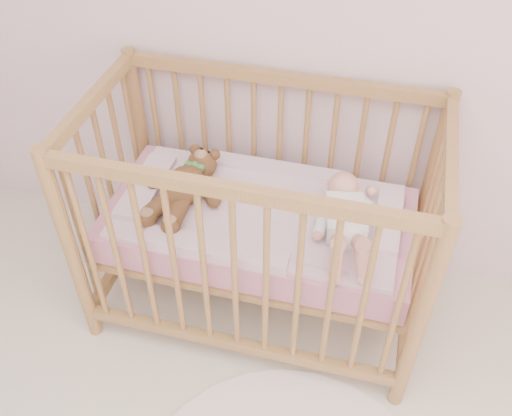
% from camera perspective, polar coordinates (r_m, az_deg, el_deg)
% --- Properties ---
extents(crib, '(1.36, 0.76, 1.00)m').
position_cam_1_polar(crib, '(2.31, 0.31, -1.38)').
color(crib, tan).
rests_on(crib, floor).
extents(mattress, '(1.22, 0.62, 0.13)m').
position_cam_1_polar(mattress, '(2.32, 0.31, -1.64)').
color(mattress, pink).
rests_on(mattress, crib).
extents(blanket, '(1.10, 0.58, 0.06)m').
position_cam_1_polar(blanket, '(2.26, 0.32, -0.29)').
color(blanket, '#E19BB8').
rests_on(blanket, mattress).
extents(baby, '(0.38, 0.60, 0.14)m').
position_cam_1_polar(baby, '(2.16, 8.97, -0.73)').
color(baby, white).
rests_on(baby, blanket).
extents(teddy_bear, '(0.41, 0.53, 0.14)m').
position_cam_1_polar(teddy_bear, '(2.27, -7.36, 2.29)').
color(teddy_bear, brown).
rests_on(teddy_bear, blanket).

